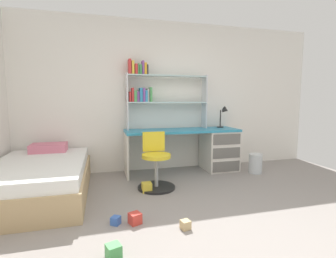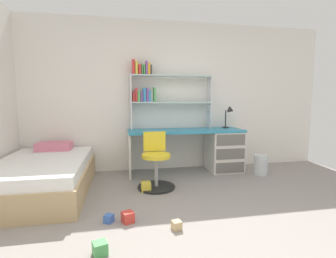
% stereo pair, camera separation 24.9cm
% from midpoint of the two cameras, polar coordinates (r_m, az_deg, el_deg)
% --- Properties ---
extents(ground_plane, '(5.85, 6.18, 0.02)m').
position_cam_midpoint_polar(ground_plane, '(2.31, 12.57, -25.80)').
color(ground_plane, gray).
extents(room_shell, '(5.85, 6.18, 2.58)m').
position_cam_midpoint_polar(room_shell, '(3.01, -21.50, 7.43)').
color(room_shell, white).
rests_on(room_shell, ground_plane).
extents(desk, '(1.93, 0.58, 0.73)m').
position_cam_midpoint_polar(desk, '(4.42, 7.99, -4.12)').
color(desk, teal).
rests_on(desk, ground_plane).
extents(bookshelf_hutch, '(1.39, 0.22, 1.15)m').
position_cam_midpoint_polar(bookshelf_hutch, '(4.24, -4.93, 9.03)').
color(bookshelf_hutch, silver).
rests_on(bookshelf_hutch, desk).
extents(desk_lamp, '(0.20, 0.17, 0.38)m').
position_cam_midpoint_polar(desk_lamp, '(4.57, 11.31, 3.50)').
color(desk_lamp, black).
rests_on(desk_lamp, desk).
extents(swivel_chair, '(0.52, 0.52, 0.78)m').
position_cam_midpoint_polar(swivel_chair, '(3.52, -4.85, -8.58)').
color(swivel_chair, black).
rests_on(swivel_chair, ground_plane).
extents(bed_platform, '(1.14, 1.81, 0.58)m').
position_cam_midpoint_polar(bed_platform, '(3.65, -29.12, -10.01)').
color(bed_platform, tan).
rests_on(bed_platform, ground_plane).
extents(waste_bin, '(0.22, 0.22, 0.33)m').
position_cam_midpoint_polar(waste_bin, '(4.45, 17.91, -7.55)').
color(waste_bin, silver).
rests_on(waste_bin, ground_plane).
extents(toy_block_green_0, '(0.13, 0.13, 0.11)m').
position_cam_midpoint_polar(toy_block_green_0, '(2.22, -15.89, -25.41)').
color(toy_block_green_0, '#479E51').
rests_on(toy_block_green_0, ground_plane).
extents(toy_block_blue_1, '(0.11, 0.11, 0.08)m').
position_cam_midpoint_polar(toy_block_blue_1, '(2.69, -14.69, -19.69)').
color(toy_block_blue_1, '#3860B7').
rests_on(toy_block_blue_1, ground_plane).
extents(toy_block_natural_2, '(0.10, 0.10, 0.08)m').
position_cam_midpoint_polar(toy_block_natural_2, '(2.53, 1.02, -21.14)').
color(toy_block_natural_2, tan).
rests_on(toy_block_natural_2, ground_plane).
extents(toy_block_yellow_3, '(0.13, 0.13, 0.13)m').
position_cam_midpoint_polar(toy_block_yellow_3, '(3.44, -7.02, -13.15)').
color(toy_block_yellow_3, gold).
rests_on(toy_block_yellow_3, ground_plane).
extents(toy_block_red_4, '(0.14, 0.14, 0.11)m').
position_cam_midpoint_polar(toy_block_red_4, '(2.66, -10.41, -19.55)').
color(toy_block_red_4, red).
rests_on(toy_block_red_4, ground_plane).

